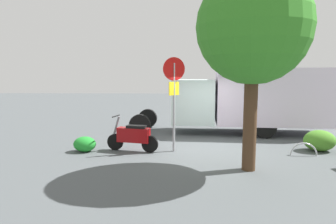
{
  "coord_description": "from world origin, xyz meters",
  "views": [
    {
      "loc": [
        1.06,
        10.27,
        2.58
      ],
      "look_at": [
        1.4,
        0.43,
        1.33
      ],
      "focal_mm": 31.76,
      "sensor_mm": 36.0,
      "label": 1
    }
  ],
  "objects_px": {
    "box_truck_near": "(248,97)",
    "bike_rack_hoop": "(304,155)",
    "stop_sign": "(174,89)",
    "street_tree": "(253,28)",
    "motorcycle": "(133,136)"
  },
  "relations": [
    {
      "from": "motorcycle",
      "to": "bike_rack_hoop",
      "type": "xyz_separation_m",
      "value": [
        -5.54,
        0.34,
        -0.52
      ]
    },
    {
      "from": "street_tree",
      "to": "bike_rack_hoop",
      "type": "bearing_deg",
      "value": -144.36
    },
    {
      "from": "motorcycle",
      "to": "stop_sign",
      "type": "height_order",
      "value": "stop_sign"
    },
    {
      "from": "motorcycle",
      "to": "stop_sign",
      "type": "distance_m",
      "value": 2.08
    },
    {
      "from": "stop_sign",
      "to": "box_truck_near",
      "type": "bearing_deg",
      "value": -134.82
    },
    {
      "from": "box_truck_near",
      "to": "motorcycle",
      "type": "height_order",
      "value": "box_truck_near"
    },
    {
      "from": "stop_sign",
      "to": "bike_rack_hoop",
      "type": "distance_m",
      "value": 4.68
    },
    {
      "from": "box_truck_near",
      "to": "motorcycle",
      "type": "bearing_deg",
      "value": 39.74
    },
    {
      "from": "stop_sign",
      "to": "bike_rack_hoop",
      "type": "relative_size",
      "value": 3.69
    },
    {
      "from": "stop_sign",
      "to": "street_tree",
      "type": "bearing_deg",
      "value": 137.36
    },
    {
      "from": "box_truck_near",
      "to": "bike_rack_hoop",
      "type": "height_order",
      "value": "box_truck_near"
    },
    {
      "from": "stop_sign",
      "to": "bike_rack_hoop",
      "type": "height_order",
      "value": "stop_sign"
    },
    {
      "from": "box_truck_near",
      "to": "bike_rack_hoop",
      "type": "relative_size",
      "value": 10.0
    },
    {
      "from": "motorcycle",
      "to": "box_truck_near",
      "type": "bearing_deg",
      "value": -131.47
    },
    {
      "from": "stop_sign",
      "to": "street_tree",
      "type": "distance_m",
      "value": 3.25
    }
  ]
}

